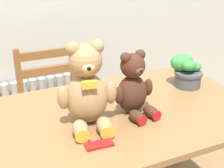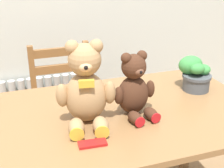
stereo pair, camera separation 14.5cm
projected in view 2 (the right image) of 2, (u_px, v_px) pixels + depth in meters
The scene contains 7 objects.
radiator at pixel (51, 110), 2.68m from camera, with size 0.80×0.10×0.55m.
dining_table at pixel (107, 131), 1.57m from camera, with size 1.54×0.85×0.77m.
wooden_chair_behind at pixel (65, 106), 2.27m from camera, with size 0.44×0.41×0.90m.
teddy_bear_left at pixel (86, 89), 1.40m from camera, with size 0.28×0.29×0.39m.
teddy_bear_right at pixel (134, 88), 1.48m from camera, with size 0.22×0.23×0.31m.
potted_plant at pixel (195, 74), 1.77m from camera, with size 0.17×0.18×0.19m.
chocolate_bar at pixel (92, 144), 1.28m from camera, with size 0.12×0.05×0.01m, color red.
Camera 2 is at (-0.40, -0.85, 1.51)m, focal length 50.00 mm.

